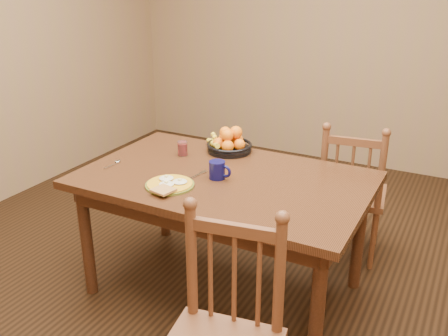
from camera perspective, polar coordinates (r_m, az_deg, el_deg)
The scene contains 9 objects.
room at distance 2.62m, azimuth -0.00°, elevation 11.21°, with size 4.52×5.02×2.72m.
dining_table at distance 2.83m, azimuth -0.00°, elevation -2.53°, with size 1.60×1.00×0.75m.
chair_far at distance 3.39m, azimuth 14.33°, elevation -2.86°, with size 0.48×0.46×0.94m.
breakfast_plate at distance 2.68m, azimuth -6.24°, elevation -1.87°, with size 0.26×0.30×0.04m.
fork at distance 2.81m, azimuth -3.08°, elevation -0.81°, with size 0.05×0.18×0.00m.
spoon at distance 3.06m, azimuth -12.27°, elevation 0.64°, with size 0.04×0.16×0.01m.
coffee_mug at distance 2.75m, azimuth -0.71°, elevation -0.21°, with size 0.13×0.09×0.10m.
juice_glass at distance 3.11m, azimuth -4.76°, elevation 2.20°, with size 0.06×0.06×0.09m.
fruit_bowl at distance 3.16m, azimuth 0.54°, elevation 2.88°, with size 0.32×0.29×0.17m.
Camera 1 is at (1.20, -2.28, 1.84)m, focal length 40.00 mm.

